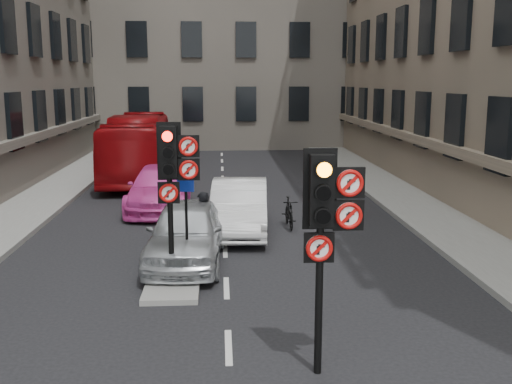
{
  "coord_description": "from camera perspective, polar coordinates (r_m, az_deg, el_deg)",
  "views": [
    {
      "loc": [
        -0.11,
        -7.74,
        4.6
      ],
      "look_at": [
        0.53,
        2.78,
        2.6
      ],
      "focal_mm": 42.0,
      "sensor_mm": 36.0,
      "label": 1
    }
  ],
  "objects": [
    {
      "name": "car_pink",
      "position": [
        21.62,
        -9.15,
        0.35
      ],
      "size": [
        2.11,
        5.17,
        1.5
      ],
      "primitive_type": "imported",
      "rotation": [
        0.0,
        0.0,
        -0.0
      ],
      "color": "#E342A8",
      "rests_on": "ground"
    },
    {
      "name": "info_sign",
      "position": [
        13.83,
        -6.66,
        -1.94
      ],
      "size": [
        0.39,
        0.14,
        2.26
      ],
      "rotation": [
        0.0,
        0.0,
        -0.13
      ],
      "color": "black",
      "rests_on": "centre_island"
    },
    {
      "name": "signal_near",
      "position": [
        9.11,
        6.72,
        -2.14
      ],
      "size": [
        0.91,
        0.4,
        3.58
      ],
      "color": "black",
      "rests_on": "ground"
    },
    {
      "name": "building_far",
      "position": [
        46.06,
        -3.47,
        17.47
      ],
      "size": [
        30.0,
        14.0,
        20.0
      ],
      "primitive_type": "cube",
      "color": "slate",
      "rests_on": "ground"
    },
    {
      "name": "signal_far",
      "position": [
        12.92,
        -7.89,
        2.19
      ],
      "size": [
        0.91,
        0.4,
        3.58
      ],
      "color": "black",
      "rests_on": "centre_island"
    },
    {
      "name": "pavement_left",
      "position": [
        21.46,
        -22.69,
        -2.26
      ],
      "size": [
        3.0,
        50.0,
        0.16
      ],
      "primitive_type": "cube",
      "color": "gray",
      "rests_on": "ground"
    },
    {
      "name": "car_silver",
      "position": [
        15.26,
        -6.62,
        -3.83
      ],
      "size": [
        2.1,
        4.67,
        1.56
      ],
      "primitive_type": "imported",
      "rotation": [
        0.0,
        0.0,
        -0.06
      ],
      "color": "#B9BDC2",
      "rests_on": "ground"
    },
    {
      "name": "bus_red",
      "position": [
        28.65,
        -11.18,
        4.28
      ],
      "size": [
        2.95,
        10.66,
        2.94
      ],
      "primitive_type": "imported",
      "rotation": [
        0.0,
        0.0,
        0.05
      ],
      "color": "maroon",
      "rests_on": "ground"
    },
    {
      "name": "motorcyclist",
      "position": [
        15.97,
        -5.09,
        -2.92
      ],
      "size": [
        0.71,
        0.59,
        1.68
      ],
      "primitive_type": "imported",
      "rotation": [
        0.0,
        0.0,
        3.49
      ],
      "color": "black",
      "rests_on": "ground"
    },
    {
      "name": "pavement_right",
      "position": [
        21.53,
        16.47,
        -1.82
      ],
      "size": [
        3.0,
        50.0,
        0.16
      ],
      "primitive_type": "cube",
      "color": "gray",
      "rests_on": "ground"
    },
    {
      "name": "centre_island",
      "position": [
        13.57,
        -7.97,
        -8.91
      ],
      "size": [
        1.2,
        2.0,
        0.12
      ],
      "primitive_type": "cube",
      "color": "gray",
      "rests_on": "ground"
    },
    {
      "name": "motorcycle",
      "position": [
        18.75,
        3.17,
        -1.99
      ],
      "size": [
        0.47,
        1.58,
        0.94
      ],
      "primitive_type": "imported",
      "rotation": [
        0.0,
        0.0,
        0.02
      ],
      "color": "black",
      "rests_on": "ground"
    },
    {
      "name": "car_white",
      "position": [
        18.15,
        -1.6,
        -1.41
      ],
      "size": [
        1.94,
        4.83,
        1.56
      ],
      "primitive_type": "imported",
      "rotation": [
        0.0,
        0.0,
        -0.06
      ],
      "color": "silver",
      "rests_on": "ground"
    }
  ]
}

